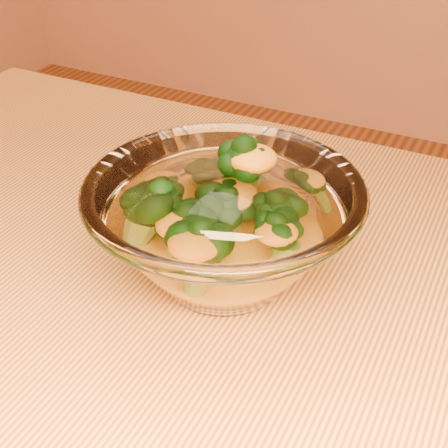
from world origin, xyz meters
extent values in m
cube|color=gold|center=(0.00, 0.00, 0.73)|extent=(1.20, 0.80, 0.04)
cylinder|color=brown|center=(-0.54, 0.34, 0.35)|extent=(0.06, 0.06, 0.71)
ellipsoid|color=white|center=(-0.07, 0.09, 0.76)|extent=(0.10, 0.10, 0.02)
torus|color=white|center=(-0.07, 0.09, 0.84)|extent=(0.23, 0.23, 0.01)
ellipsoid|color=#EAA313|center=(-0.07, 0.09, 0.78)|extent=(0.12, 0.12, 0.03)
camera|label=1|loc=(0.12, -0.29, 1.10)|focal=50.00mm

